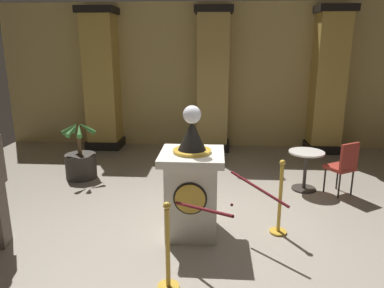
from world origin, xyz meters
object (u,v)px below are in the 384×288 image
stanchion_near (168,259)px  potted_palm_left (81,162)px  cafe_table (306,165)px  cafe_chair_red (344,164)px  stanchion_far (280,208)px  pedestal_clock (192,185)px

stanchion_near → potted_palm_left: (-2.16, 3.29, -0.02)m
cafe_table → cafe_chair_red: 0.64m
stanchion_near → cafe_chair_red: (2.69, 2.74, 0.22)m
stanchion_near → stanchion_far: size_ratio=0.94×
pedestal_clock → stanchion_far: bearing=4.0°
stanchion_near → cafe_chair_red: stanchion_near is taller
pedestal_clock → potted_palm_left: bearing=138.6°
pedestal_clock → potted_palm_left: size_ratio=1.55×
pedestal_clock → cafe_chair_red: size_ratio=1.88×
stanchion_far → cafe_chair_red: bearing=47.6°
pedestal_clock → cafe_chair_red: pedestal_clock is taller
stanchion_far → potted_palm_left: potted_palm_left is taller
pedestal_clock → cafe_chair_red: (2.52, 1.52, -0.14)m
pedestal_clock → stanchion_far: (1.20, 0.09, -0.33)m
cafe_table → cafe_chair_red: bearing=-20.0°
stanchion_near → cafe_chair_red: size_ratio=1.05×
stanchion_near → potted_palm_left: 3.94m
stanchion_near → cafe_table: bearing=54.6°
pedestal_clock → stanchion_far: size_ratio=1.68×
cafe_table → stanchion_near: bearing=-125.4°
potted_palm_left → cafe_chair_red: potted_palm_left is taller
stanchion_far → cafe_chair_red: stanchion_far is taller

